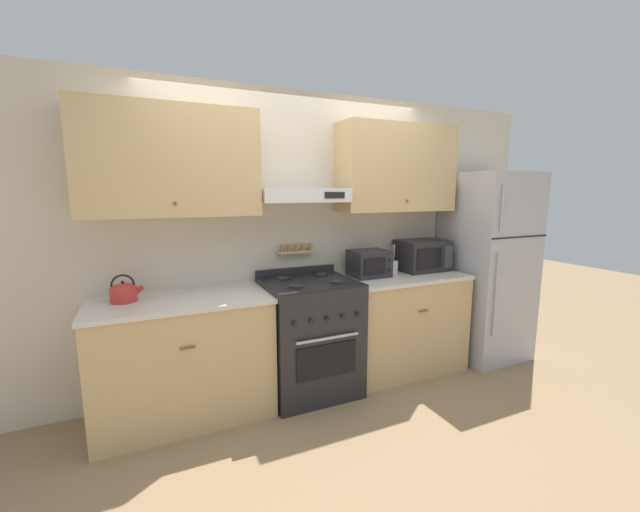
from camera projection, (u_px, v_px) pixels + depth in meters
name	position (u px, v px, depth m)	size (l,w,h in m)	color
ground_plane	(325.00, 407.00, 3.13)	(16.00, 16.00, 0.00)	#937551
wall_back	(293.00, 213.00, 3.41)	(5.20, 0.46, 2.55)	beige
counter_left	(184.00, 358.00, 2.93)	(1.28, 0.65, 0.92)	tan
counter_right	(401.00, 322.00, 3.74)	(1.17, 0.65, 0.92)	tan
stove_range	(310.00, 336.00, 3.32)	(0.74, 0.69, 1.03)	#232326
refrigerator	(486.00, 266.00, 4.02)	(0.72, 0.75, 1.88)	#ADAFB5
tea_kettle	(124.00, 292.00, 2.77)	(0.23, 0.18, 0.20)	red
microwave	(422.00, 255.00, 3.86)	(0.48, 0.35, 0.30)	#232326
utensil_crock	(392.00, 267.00, 3.71)	(0.11, 0.11, 0.28)	silver
toaster_oven	(369.00, 263.00, 3.59)	(0.34, 0.30, 0.24)	#232326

